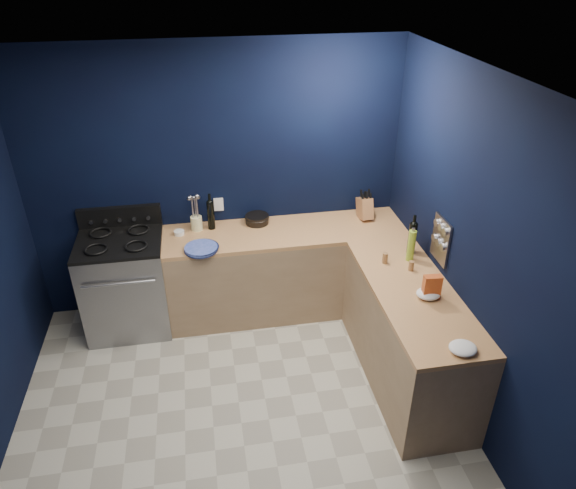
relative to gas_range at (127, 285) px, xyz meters
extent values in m
cube|color=#B4B09D|center=(0.93, -1.42, -0.47)|extent=(3.50, 3.50, 0.02)
cube|color=silver|center=(0.93, -1.42, 2.15)|extent=(3.50, 3.50, 0.02)
cube|color=black|center=(0.93, 0.34, 0.84)|extent=(3.50, 0.02, 2.60)
cube|color=black|center=(2.69, -1.42, 0.84)|extent=(0.02, 3.50, 2.60)
cube|color=#9B7C5C|center=(1.53, 0.02, -0.03)|extent=(2.30, 0.63, 0.86)
cube|color=#936038|center=(1.53, 0.02, 0.42)|extent=(2.30, 0.63, 0.04)
cube|color=#9B7C5C|center=(2.37, -1.13, -0.03)|extent=(0.63, 1.67, 0.86)
cube|color=#936038|center=(2.37, -1.13, 0.42)|extent=(0.63, 1.67, 0.04)
cube|color=gray|center=(0.00, 0.00, 0.00)|extent=(0.76, 0.66, 0.92)
cube|color=black|center=(0.00, -0.32, -0.01)|extent=(0.59, 0.02, 0.42)
cube|color=black|center=(0.00, 0.00, 0.48)|extent=(0.76, 0.66, 0.03)
cube|color=black|center=(0.00, 0.30, 0.58)|extent=(0.76, 0.06, 0.20)
cube|color=gray|center=(2.67, -0.87, 0.72)|extent=(0.02, 0.28, 0.38)
cube|color=white|center=(0.93, 0.32, 0.62)|extent=(0.09, 0.02, 0.13)
cylinder|color=#334A9B|center=(0.73, -0.22, 0.46)|extent=(0.39, 0.39, 0.04)
cylinder|color=white|center=(0.54, 0.11, 0.46)|extent=(0.12, 0.12, 0.04)
cylinder|color=#EEE9C1|center=(0.70, 0.18, 0.51)|extent=(0.12, 0.12, 0.14)
cylinder|color=black|center=(0.85, 0.18, 0.58)|extent=(0.09, 0.09, 0.28)
cylinder|color=black|center=(1.29, 0.21, 0.48)|extent=(0.28, 0.28, 0.09)
cube|color=#93613A|center=(2.35, 0.14, 0.54)|extent=(0.13, 0.25, 0.26)
cylinder|color=black|center=(2.55, -0.58, 0.58)|extent=(0.09, 0.09, 0.29)
cylinder|color=#89AE2A|center=(2.50, -0.69, 0.58)|extent=(0.09, 0.09, 0.28)
cylinder|color=olive|center=(2.27, -0.70, 0.49)|extent=(0.05, 0.05, 0.10)
cylinder|color=olive|center=(2.45, -0.85, 0.48)|extent=(0.05, 0.05, 0.09)
cube|color=#A41621|center=(2.45, -1.25, 0.54)|extent=(0.14, 0.07, 0.20)
ellipsoid|color=white|center=(2.44, -1.24, 0.47)|extent=(0.23, 0.21, 0.07)
ellipsoid|color=white|center=(2.42, -1.86, 0.47)|extent=(0.24, 0.23, 0.06)
camera|label=1|loc=(0.79, -4.29, 2.84)|focal=32.69mm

